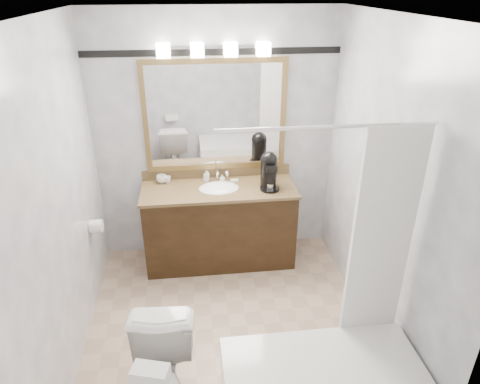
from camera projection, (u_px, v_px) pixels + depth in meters
name	position (u px, v px, depth m)	size (l,w,h in m)	color
room	(228.00, 199.00, 3.14)	(2.42, 2.62, 2.52)	tan
vanity	(220.00, 223.00, 4.40)	(1.53, 0.58, 0.97)	black
mirror	(215.00, 116.00, 4.17)	(1.40, 0.04, 1.10)	olive
vanity_light_bar	(214.00, 49.00, 3.84)	(1.02, 0.14, 0.12)	silver
accent_stripe	(214.00, 52.00, 3.91)	(2.40, 0.01, 0.06)	black
tp_roll	(96.00, 226.00, 3.85)	(0.12, 0.12, 0.11)	white
tissue_box	(150.00, 374.00, 2.29)	(0.20, 0.11, 0.08)	white
coffee_maker	(269.00, 170.00, 4.15)	(0.19, 0.24, 0.37)	black
cup_left	(161.00, 179.00, 4.31)	(0.10, 0.10, 0.08)	white
cup_right	(167.00, 180.00, 4.31)	(0.07, 0.07, 0.07)	white
soap_bottle_a	(206.00, 176.00, 4.34)	(0.05, 0.05, 0.11)	white
soap_bottle_b	(222.00, 178.00, 4.34)	(0.06, 0.06, 0.07)	white
soap_bar	(234.00, 181.00, 4.34)	(0.08, 0.05, 0.02)	beige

